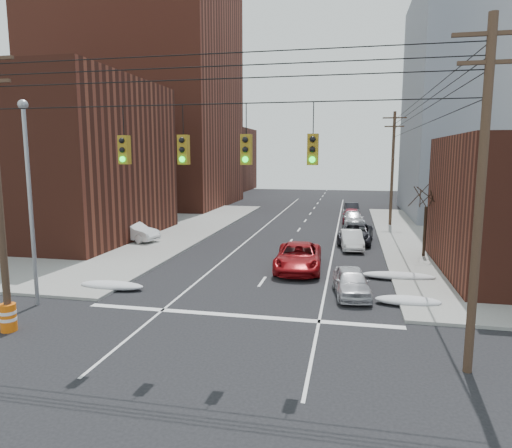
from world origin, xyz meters
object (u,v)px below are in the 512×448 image
at_px(construction_barrel, 8,317).
at_px(lot_car_c, 56,236).
at_px(parked_car_f, 352,209).
at_px(lot_car_a, 132,231).
at_px(red_pickup, 298,257).
at_px(parked_car_e, 352,216).
at_px(parked_car_b, 351,240).
at_px(lot_car_b, 116,225).
at_px(parked_car_d, 353,219).
at_px(lot_car_d, 99,223).
at_px(parked_car_a, 351,282).
at_px(parked_car_c, 356,233).

bearing_deg(construction_barrel, lot_car_c, 119.67).
height_order(parked_car_f, lot_car_a, lot_car_a).
relative_size(red_pickup, parked_car_f, 1.38).
bearing_deg(parked_car_e, lot_car_a, -140.02).
height_order(parked_car_b, parked_car_e, parked_car_e).
xyz_separation_m(parked_car_f, construction_barrel, (-13.30, -39.03, -0.13)).
bearing_deg(red_pickup, lot_car_b, 148.80).
xyz_separation_m(lot_car_a, lot_car_b, (-2.97, 2.97, -0.02)).
distance_m(lot_car_a, construction_barrel, 18.47).
bearing_deg(parked_car_d, lot_car_d, -165.65).
bearing_deg(parked_car_e, red_pickup, -98.81).
distance_m(parked_car_d, parked_car_f, 8.46).
distance_m(lot_car_b, lot_car_d, 2.94).
bearing_deg(lot_car_a, parked_car_b, -71.55).
height_order(parked_car_a, parked_car_e, parked_car_e).
bearing_deg(lot_car_d, parked_car_c, -87.96).
bearing_deg(parked_car_a, lot_car_a, 140.81).
bearing_deg(parked_car_d, parked_car_a, -95.54).
xyz_separation_m(parked_car_f, lot_car_c, (-22.25, -23.32, 0.09)).
bearing_deg(red_pickup, parked_car_c, 66.88).
xyz_separation_m(red_pickup, lot_car_c, (-19.10, 3.72, -0.02)).
relative_size(parked_car_d, lot_car_c, 1.10).
bearing_deg(parked_car_d, parked_car_e, 89.41).
bearing_deg(construction_barrel, lot_car_d, 112.57).
relative_size(parked_car_c, lot_car_b, 1.03).
height_order(red_pickup, parked_car_a, red_pickup).
height_order(parked_car_b, lot_car_c, lot_car_c).
relative_size(parked_car_c, parked_car_d, 1.14).
bearing_deg(parked_car_d, parked_car_b, -95.92).
relative_size(parked_car_d, parked_car_f, 1.14).
distance_m(red_pickup, lot_car_d, 22.15).
relative_size(parked_car_c, construction_barrel, 4.97).
relative_size(parked_car_c, lot_car_c, 1.25).
bearing_deg(parked_car_c, parked_car_b, -93.15).
bearing_deg(red_pickup, parked_car_b, 62.74).
xyz_separation_m(parked_car_d, lot_car_c, (-22.40, -14.86, 0.09)).
bearing_deg(parked_car_c, parked_car_a, -87.08).
bearing_deg(red_pickup, parked_car_f, 80.23).
distance_m(parked_car_c, lot_car_c, 23.32).
xyz_separation_m(parked_car_d, lot_car_d, (-22.80, -8.08, 0.09)).
height_order(parked_car_e, lot_car_b, lot_car_b).
height_order(lot_car_b, lot_car_d, lot_car_b).
relative_size(parked_car_b, lot_car_c, 0.96).
relative_size(lot_car_c, construction_barrel, 3.98).
relative_size(red_pickup, parked_car_a, 1.42).
bearing_deg(parked_car_a, parked_car_c, 81.19).
height_order(parked_car_d, lot_car_a, lot_car_a).
bearing_deg(parked_car_a, construction_barrel, -158.12).
distance_m(parked_car_a, parked_car_f, 31.55).
bearing_deg(parked_car_f, lot_car_c, -139.18).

